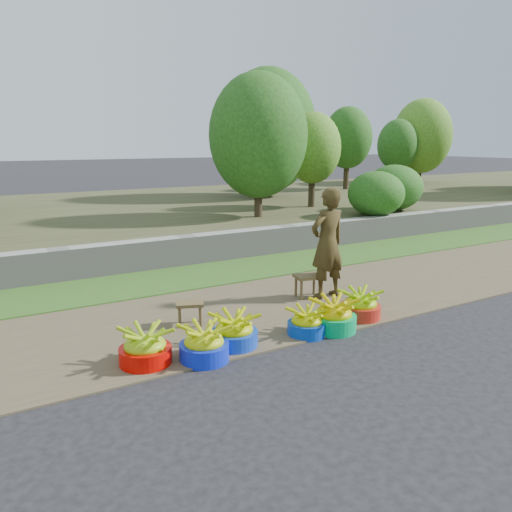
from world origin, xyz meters
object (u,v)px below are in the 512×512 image
basin_a (145,348)px  basin_b (204,345)px  basin_e (334,316)px  basin_f (360,306)px  stool_right (308,279)px  basin_c (234,332)px  vendor_woman (327,243)px  basin_d (307,323)px  stool_left (190,307)px

basin_a → basin_b: size_ratio=1.03×
basin_a → basin_b: (0.57, -0.20, -0.00)m
basin_e → basin_f: bearing=14.9°
stool_right → basin_f: bearing=-85.8°
basin_c → basin_e: (1.28, -0.16, 0.01)m
basin_e → vendor_woman: bearing=56.1°
basin_a → basin_d: 1.91m
basin_e → basin_d: bearing=174.1°
basin_e → stool_left: bearing=145.1°
basin_e → stool_right: 1.29m
basin_c → stool_left: (-0.17, 0.85, 0.08)m
basin_a → stool_left: 1.15m
basin_a → stool_left: basin_a is taller
vendor_woman → basin_f: bearing=76.4°
basin_b → stool_left: 1.03m
basin_c → vendor_woman: size_ratio=0.33×
basin_b → basin_c: size_ratio=0.99×
stool_right → stool_left: bearing=-174.6°
basin_e → stool_left: size_ratio=1.36×
basin_d → basin_c: bearing=172.1°
basin_a → basin_f: basin_a is taller
basin_a → basin_c: (1.00, -0.05, -0.00)m
vendor_woman → basin_e: bearing=52.4°
basin_b → stool_right: 2.49m
basin_e → stool_left: (-1.45, 1.01, 0.07)m
basin_b → vendor_woman: 2.72m
basin_b → vendor_woman: size_ratio=0.33×
stool_left → vendor_woman: bearing=1.4°
basin_a → vendor_woman: vendor_woman is taller
basin_a → basin_d: size_ratio=1.18×
vendor_woman → basin_b: bearing=19.7°
basin_b → basin_c: basin_c is taller
basin_b → basin_a: bearing=160.2°
basin_f → stool_left: (-2.01, 0.86, 0.08)m
basin_b → basin_e: 1.71m
stool_left → stool_right: (1.93, 0.18, 0.03)m
stool_left → vendor_woman: 2.24m
basin_a → basin_f: size_ratio=1.02×
basin_f → basin_a: bearing=178.6°
basin_c → basin_e: bearing=-7.4°
stool_left → vendor_woman: size_ratio=0.25×
basin_b → basin_f: size_ratio=1.00×
basin_d → vendor_woman: vendor_woman is taller
basin_c → basin_d: 0.91m
basin_c → basin_e: 1.29m
basin_a → basin_b: bearing=-19.8°
vendor_woman → basin_d: bearing=39.5°
basin_b → basin_e: bearing=-0.5°
basin_c → basin_d: size_ratio=1.16×
stool_left → basin_a: bearing=-136.2°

